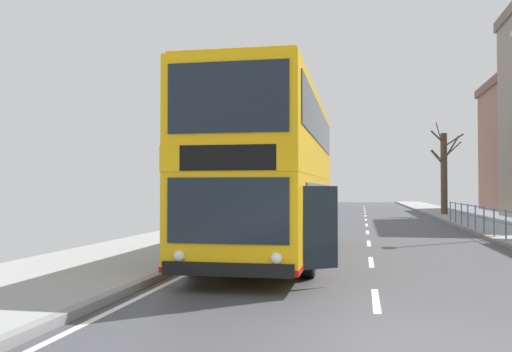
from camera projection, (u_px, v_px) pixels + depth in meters
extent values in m
cube|color=#414146|center=(381.00, 347.00, 6.45)|extent=(8.40, 140.00, 0.06)
cube|color=silver|center=(376.00, 300.00, 9.00)|extent=(0.12, 2.00, 0.00)
cube|color=silver|center=(371.00, 262.00, 13.71)|extent=(0.12, 2.00, 0.00)
cube|color=silver|center=(369.00, 243.00, 18.42)|extent=(0.12, 2.00, 0.00)
cube|color=silver|center=(367.00, 232.00, 23.13)|extent=(0.12, 2.00, 0.00)
cube|color=silver|center=(367.00, 225.00, 27.84)|extent=(0.12, 2.00, 0.00)
cube|color=silver|center=(366.00, 220.00, 32.55)|extent=(0.12, 2.00, 0.00)
cube|color=silver|center=(365.00, 216.00, 37.26)|extent=(0.12, 2.00, 0.00)
cube|color=silver|center=(365.00, 213.00, 41.97)|extent=(0.12, 2.00, 0.00)
cube|color=silver|center=(365.00, 210.00, 46.68)|extent=(0.12, 2.00, 0.00)
cube|color=silver|center=(364.00, 208.00, 51.39)|extent=(0.12, 2.00, 0.00)
cube|color=silver|center=(364.00, 207.00, 56.10)|extent=(0.12, 2.00, 0.00)
cube|color=silver|center=(77.00, 328.00, 7.21)|extent=(0.12, 133.00, 0.00)
cube|color=gray|center=(53.00, 321.00, 7.28)|extent=(0.20, 140.00, 0.14)
cube|color=#F4B20F|center=(274.00, 211.00, 14.71)|extent=(2.56, 10.76, 1.81)
cube|color=#F4B20F|center=(274.00, 169.00, 14.73)|extent=(2.57, 10.81, 0.47)
cube|color=#F4B20F|center=(274.00, 130.00, 14.76)|extent=(2.56, 10.76, 1.65)
cube|color=#D0970D|center=(274.00, 98.00, 14.78)|extent=(2.48, 10.43, 0.08)
cube|color=#19232D|center=(227.00, 211.00, 9.42)|extent=(2.18, 0.05, 1.16)
cube|color=black|center=(227.00, 158.00, 9.44)|extent=(1.73, 0.04, 0.45)
cube|color=#19232D|center=(227.00, 97.00, 9.47)|extent=(2.18, 0.05, 1.25)
cube|color=black|center=(227.00, 270.00, 9.39)|extent=(2.35, 0.10, 0.24)
cube|color=#B2140F|center=(274.00, 242.00, 14.69)|extent=(2.58, 10.81, 0.10)
cube|color=#19232D|center=(321.00, 202.00, 14.75)|extent=(0.09, 8.37, 0.94)
cube|color=#19232D|center=(320.00, 126.00, 14.53)|extent=(0.10, 9.66, 0.99)
cube|color=#19232D|center=(231.00, 201.00, 15.21)|extent=(0.09, 8.37, 0.94)
cube|color=#19232D|center=(229.00, 128.00, 14.99)|extent=(0.10, 9.66, 0.99)
sphere|color=white|center=(276.00, 258.00, 9.23)|extent=(0.20, 0.20, 0.20)
sphere|color=white|center=(179.00, 256.00, 9.55)|extent=(0.20, 0.20, 0.20)
cube|color=#19232D|center=(319.00, 227.00, 10.18)|extent=(0.67, 0.50, 1.55)
cube|color=black|center=(303.00, 226.00, 10.54)|extent=(0.11, 0.90, 1.55)
cylinder|color=black|center=(307.00, 252.00, 11.36)|extent=(0.31, 1.04, 1.04)
cylinder|color=black|center=(198.00, 250.00, 11.79)|extent=(0.31, 1.04, 1.04)
cylinder|color=black|center=(326.00, 229.00, 17.88)|extent=(0.31, 1.04, 1.04)
cylinder|color=black|center=(255.00, 228.00, 18.31)|extent=(0.31, 1.04, 1.04)
cylinder|color=#386BA8|center=(506.00, 225.00, 17.94)|extent=(0.05, 0.05, 1.04)
cylinder|color=#386BA8|center=(494.00, 222.00, 19.55)|extent=(0.05, 0.05, 1.04)
cylinder|color=#386BA8|center=(484.00, 219.00, 21.16)|extent=(0.05, 0.05, 1.04)
cylinder|color=#386BA8|center=(475.00, 217.00, 22.77)|extent=(0.05, 0.05, 1.04)
cylinder|color=#386BA8|center=(468.00, 215.00, 24.38)|extent=(0.05, 0.05, 1.04)
cylinder|color=#386BA8|center=(461.00, 214.00, 25.99)|extent=(0.05, 0.05, 1.04)
cylinder|color=#386BA8|center=(456.00, 212.00, 27.60)|extent=(0.05, 0.05, 1.04)
cylinder|color=#386BA8|center=(450.00, 211.00, 29.21)|extent=(0.05, 0.05, 1.04)
cylinder|color=#4C3D2D|center=(444.00, 174.00, 37.01)|extent=(0.44, 0.44, 5.52)
cylinder|color=#4C3D2D|center=(451.00, 148.00, 37.30)|extent=(1.22, 0.85, 1.77)
cylinder|color=#4C3D2D|center=(452.00, 150.00, 36.14)|extent=(0.91, 1.76, 1.01)
cylinder|color=#4C3D2D|center=(453.00, 140.00, 36.53)|extent=(1.22, 0.97, 0.85)
cylinder|color=#4C3D2D|center=(440.00, 136.00, 37.64)|extent=(0.44, 1.18, 2.00)
cylinder|color=#4C3D2D|center=(438.00, 156.00, 36.63)|extent=(0.96, 1.07, 0.85)
cylinder|color=#4C3D2D|center=(438.00, 137.00, 36.73)|extent=(1.03, 1.00, 0.83)
cylinder|color=#4C3D2D|center=(437.00, 158.00, 37.13)|extent=(0.93, 0.14, 1.13)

